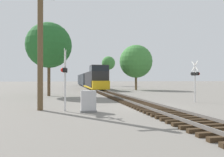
# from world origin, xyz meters

# --- Properties ---
(ground_plane) EXTENTS (400.00, 400.00, 0.00)m
(ground_plane) POSITION_xyz_m (0.00, 0.00, 0.00)
(ground_plane) COLOR slate
(rail_track_bed) EXTENTS (2.60, 160.00, 0.31)m
(rail_track_bed) POSITION_xyz_m (0.00, -0.00, 0.14)
(rail_track_bed) COLOR #382819
(rail_track_bed) RESTS_ON ground
(freight_train) EXTENTS (3.02, 47.96, 4.52)m
(freight_train) POSITION_xyz_m (0.00, 43.82, 1.92)
(freight_train) COLOR #232326
(freight_train) RESTS_ON ground
(crossing_signal_near) EXTENTS (0.42, 1.01, 3.95)m
(crossing_signal_near) POSITION_xyz_m (-5.85, -0.84, 2.42)
(crossing_signal_near) COLOR silver
(crossing_signal_near) RESTS_ON ground
(crossing_signal_far) EXTENTS (0.36, 1.01, 3.68)m
(crossing_signal_far) POSITION_xyz_m (5.42, 2.41, 2.32)
(crossing_signal_far) COLOR silver
(crossing_signal_far) RESTS_ON ground
(relay_cabinet) EXTENTS (1.00, 0.62, 1.33)m
(relay_cabinet) POSITION_xyz_m (-4.41, -1.44, 0.65)
(relay_cabinet) COLOR slate
(relay_cabinet) RESTS_ON ground
(utility_pole) EXTENTS (1.80, 0.36, 7.97)m
(utility_pole) POSITION_xyz_m (-7.42, 0.03, 4.07)
(utility_pole) COLOR brown
(utility_pole) RESTS_ON ground
(tree_far_right) EXTENTS (5.52, 5.52, 8.94)m
(tree_far_right) POSITION_xyz_m (-7.80, 12.61, 6.16)
(tree_far_right) COLOR brown
(tree_far_right) RESTS_ON ground
(tree_mid_background) EXTENTS (6.28, 6.28, 8.60)m
(tree_mid_background) POSITION_xyz_m (7.32, 24.87, 5.45)
(tree_mid_background) COLOR brown
(tree_mid_background) RESTS_ON ground
(tree_deep_background) EXTENTS (4.04, 4.04, 8.94)m
(tree_deep_background) POSITION_xyz_m (6.69, 49.26, 6.83)
(tree_deep_background) COLOR brown
(tree_deep_background) RESTS_ON ground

